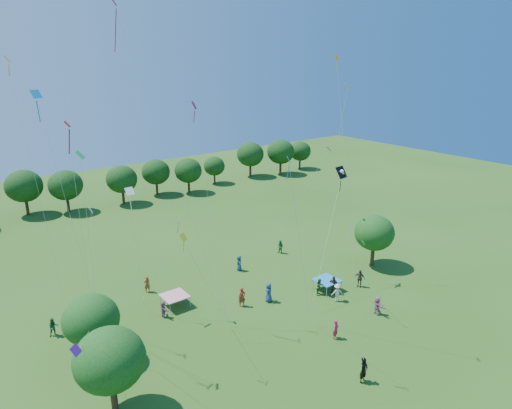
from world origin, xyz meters
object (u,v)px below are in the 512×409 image
object	(u,v)px
near_tree_north	(91,320)
pirate_kite	(341,174)
man_in_black	(364,370)
tent_blue	(327,280)
red_high_kite	(137,70)
near_tree_east	(374,233)
near_tree_west	(110,360)
tent_red_stripe	(175,296)

from	to	relation	value
near_tree_north	pirate_kite	distance (m)	25.33
man_in_black	pirate_kite	distance (m)	18.65
tent_blue	red_high_kite	xyz separation A→B (m)	(-15.80, 4.85, 19.79)
near_tree_north	near_tree_east	world-z (taller)	near_tree_east
near_tree_north	man_in_black	xyz separation A→B (m)	(14.20, -13.64, -2.52)
man_in_black	red_high_kite	bearing A→B (deg)	108.80
near_tree_west	near_tree_east	size ratio (longest dim) A/B	1.04
near_tree_west	near_tree_east	world-z (taller)	near_tree_west
near_tree_west	red_high_kite	bearing A→B (deg)	51.09
near_tree_east	tent_red_stripe	world-z (taller)	near_tree_east
tent_red_stripe	man_in_black	distance (m)	18.10
pirate_kite	man_in_black	bearing A→B (deg)	-129.25
tent_red_stripe	tent_blue	distance (m)	14.62
near_tree_west	pirate_kite	world-z (taller)	pirate_kite
near_tree_west	tent_red_stripe	size ratio (longest dim) A/B	2.71
near_tree_east	red_high_kite	world-z (taller)	red_high_kite
near_tree_east	pirate_kite	distance (m)	9.25
near_tree_east	man_in_black	bearing A→B (deg)	-142.26
pirate_kite	near_tree_east	bearing A→B (deg)	-0.81
near_tree_north	tent_blue	bearing A→B (deg)	-6.85
near_tree_west	near_tree_north	xyz separation A→B (m)	(0.74, 6.02, -0.46)
near_tree_north	man_in_black	distance (m)	19.85
near_tree_north	tent_blue	xyz separation A→B (m)	(21.73, -2.61, -2.45)
near_tree_west	tent_blue	size ratio (longest dim) A/B	2.71
tent_blue	pirate_kite	world-z (taller)	pirate_kite
near_tree_north	tent_red_stripe	world-z (taller)	near_tree_north
near_tree_east	pirate_kite	bearing A→B (deg)	179.19
tent_blue	man_in_black	size ratio (longest dim) A/B	1.13
near_tree_west	red_high_kite	world-z (taller)	red_high_kite
tent_blue	near_tree_east	bearing A→B (deg)	7.19
near_tree_north	man_in_black	bearing A→B (deg)	-43.85
tent_red_stripe	man_in_black	world-z (taller)	man_in_black
near_tree_north	pirate_kite	world-z (taller)	pirate_kite
tent_red_stripe	pirate_kite	xyz separation A→B (m)	(15.66, -5.03, 10.06)
tent_red_stripe	man_in_black	bearing A→B (deg)	-71.46
red_high_kite	tent_blue	bearing A→B (deg)	-17.08
near_tree_east	man_in_black	size ratio (longest dim) A/B	2.94
tent_red_stripe	tent_blue	world-z (taller)	same
tent_red_stripe	tent_blue	xyz separation A→B (m)	(13.28, -6.13, 0.00)
tent_red_stripe	pirate_kite	size ratio (longest dim) A/B	0.21
near_tree_west	tent_blue	world-z (taller)	near_tree_west
tent_blue	man_in_black	bearing A→B (deg)	-124.29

